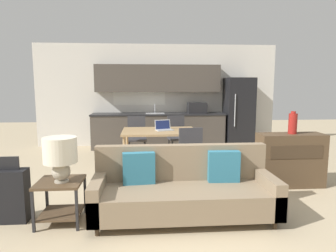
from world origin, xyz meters
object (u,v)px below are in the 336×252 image
dining_chair_far_right (177,135)px  dining_chair_near_right (189,151)px  vase (293,123)px  suitcase (11,195)px  laptop (164,128)px  couch (183,190)px  dining_table (159,133)px  side_table (61,194)px  dining_chair_far_left (137,135)px  credenza (290,160)px  table_lamp (60,154)px  refrigerator (238,113)px

dining_chair_far_right → dining_chair_near_right: (0.02, -1.72, 0.00)m
vase → suitcase: vase is taller
laptop → couch: bearing=-103.9°
dining_table → suitcase: size_ratio=1.80×
side_table → vase: size_ratio=1.44×
side_table → dining_chair_far_left: size_ratio=0.56×
laptop → suitcase: (-1.97, -2.24, -0.47)m
dining_chair_far_right → laptop: (-0.36, -0.86, 0.29)m
credenza → table_lamp: bearing=-161.8°
dining_table → credenza: size_ratio=1.37×
side_table → suitcase: suitcase is taller
suitcase → dining_chair_far_right: bearing=53.1°
refrigerator → vase: refrigerator is taller
dining_chair_near_right → dining_chair_far_left: bearing=-65.8°
couch → dining_chair_far_right: size_ratio=2.37×
credenza → vase: size_ratio=2.90×
dining_chair_far_right → suitcase: size_ratio=1.17×
table_lamp → laptop: size_ratio=1.40×
couch → table_lamp: table_lamp is taller
dining_table → refrigerator: bearing=41.0°
credenza → couch: bearing=-151.6°
dining_table → side_table: bearing=-119.4°
suitcase → table_lamp: bearing=-9.4°
side_table → laptop: bearing=59.2°
dining_table → laptop: size_ratio=3.79×
dining_chair_near_right → laptop: size_ratio=2.46×
table_lamp → dining_chair_far_right: bearing=62.0°
dining_chair_near_right → dining_chair_far_right: bearing=-94.3°
laptop → suitcase: bearing=-147.9°
credenza → refrigerator: bearing=87.9°
dining_chair_far_right → laptop: bearing=-121.2°
refrigerator → table_lamp: bearing=-129.2°
credenza → laptop: bearing=147.7°
dining_chair_far_right → suitcase: 3.89m
credenza → dining_chair_far_right: dining_chair_far_right is taller
suitcase → side_table: bearing=-6.5°
table_lamp → suitcase: 0.82m
side_table → dining_chair_far_left: bearing=75.2°
couch → laptop: bearing=92.6°
dining_table → suitcase: suitcase is taller
laptop → dining_chair_far_right: bearing=50.9°
dining_table → dining_chair_far_right: (0.45, 0.89, -0.18)m
dining_table → laptop: 0.14m
table_lamp → dining_chair_near_right: size_ratio=0.57×
credenza → dining_chair_far_right: size_ratio=1.12×
dining_chair_far_left → suitcase: size_ratio=1.17×
couch → refrigerator: bearing=64.3°
credenza → dining_chair_far_left: size_ratio=1.12×
table_lamp → laptop: 2.70m
side_table → credenza: credenza is taller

